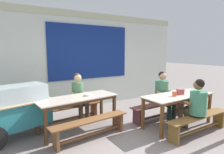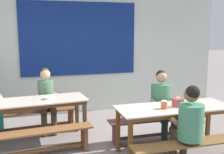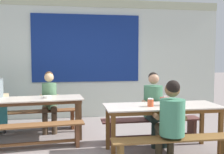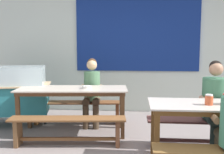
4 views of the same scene
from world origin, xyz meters
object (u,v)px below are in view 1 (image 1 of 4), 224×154
(bench_near_back, at_px, (160,108))
(bench_near_front, at_px, (199,122))
(tissue_box, at_px, (180,92))
(person_near_front, at_px, (195,103))
(condiment_jar, at_px, (174,94))
(dining_table_near, at_px, (178,98))
(person_right_near_table, at_px, (163,93))
(food_cart, at_px, (17,108))
(bench_far_back, at_px, (68,112))
(person_center_facing, at_px, (79,95))
(bench_far_front, at_px, (91,126))
(dining_table_far, at_px, (78,100))
(soup_bowl, at_px, (88,95))

(bench_near_back, distance_m, bench_near_front, 1.13)
(tissue_box, bearing_deg, person_near_front, -101.97)
(bench_near_front, distance_m, condiment_jar, 0.79)
(dining_table_near, distance_m, person_right_near_table, 0.50)
(bench_near_front, height_order, food_cart, food_cart)
(person_right_near_table, bearing_deg, bench_near_back, 116.71)
(bench_near_back, bearing_deg, person_near_front, -92.96)
(person_near_front, bearing_deg, tissue_box, 78.03)
(bench_far_back, xyz_separation_m, person_center_facing, (0.29, -0.04, 0.41))
(bench_near_back, bearing_deg, bench_near_front, -89.87)
(dining_table_near, xyz_separation_m, person_near_front, (-0.06, -0.50, -0.01))
(person_right_near_table, bearing_deg, bench_far_front, -179.40)
(dining_table_near, distance_m, food_cart, 3.63)
(bench_near_back, bearing_deg, dining_table_far, 167.44)
(person_near_front, bearing_deg, soup_bowl, 140.25)
(dining_table_far, distance_m, condiment_jar, 2.23)
(soup_bowl, bearing_deg, bench_far_back, 117.55)
(food_cart, relative_size, person_center_facing, 1.38)
(bench_near_back, bearing_deg, food_cart, 166.37)
(bench_near_back, height_order, soup_bowl, soup_bowl)
(condiment_jar, bearing_deg, dining_table_far, 150.31)
(bench_near_front, relative_size, person_near_front, 1.49)
(bench_far_back, distance_m, tissue_box, 2.82)
(condiment_jar, bearing_deg, bench_far_back, 140.00)
(person_near_front, distance_m, condiment_jar, 0.49)
(tissue_box, relative_size, soup_bowl, 0.93)
(bench_near_front, relative_size, food_cart, 1.06)
(bench_near_front, bearing_deg, dining_table_far, 143.19)
(bench_far_front, distance_m, person_center_facing, 1.17)
(dining_table_far, distance_m, person_right_near_table, 2.24)
(condiment_jar, bearing_deg, person_right_near_table, 66.21)
(bench_near_front, height_order, person_right_near_table, person_right_near_table)
(bench_far_back, relative_size, person_near_front, 1.45)
(bench_far_back, distance_m, bench_near_front, 3.09)
(dining_table_near, distance_m, person_center_facing, 2.47)
(bench_far_front, distance_m, bench_near_front, 2.34)
(bench_near_front, distance_m, person_near_front, 0.42)
(bench_near_front, relative_size, condiment_jar, 14.33)
(dining_table_far, distance_m, bench_near_back, 2.24)
(bench_far_front, relative_size, person_center_facing, 1.40)
(dining_table_near, height_order, bench_far_back, dining_table_near)
(dining_table_far, distance_m, bench_near_front, 2.72)
(food_cart, height_order, condiment_jar, food_cart)
(bench_far_back, bearing_deg, dining_table_far, -84.75)
(dining_table_near, height_order, person_near_front, person_near_front)
(bench_far_back, xyz_separation_m, tissue_box, (2.25, -1.62, 0.56))
(tissue_box, bearing_deg, bench_far_front, 167.06)
(dining_table_far, bearing_deg, person_center_facing, 65.10)
(dining_table_near, relative_size, food_cart, 1.08)
(dining_table_far, height_order, bench_near_back, dining_table_far)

